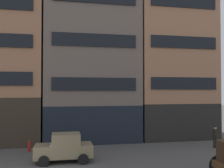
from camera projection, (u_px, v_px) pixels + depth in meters
name	position (u px, v px, depth m)	size (l,w,h in m)	color
building_center_right	(91.00, 60.00, 24.83)	(9.07, 6.68, 15.06)	black
building_far_right	(170.00, 61.00, 26.42)	(8.06, 6.68, 15.21)	black
sedan_dark	(64.00, 148.00, 16.62)	(3.70, 1.86, 1.83)	#7A6B4C
pedestrian_officer	(215.00, 136.00, 20.66)	(0.46, 0.46, 1.79)	black
fire_hydrant_curbside	(29.00, 146.00, 19.31)	(0.24, 0.24, 0.83)	maroon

